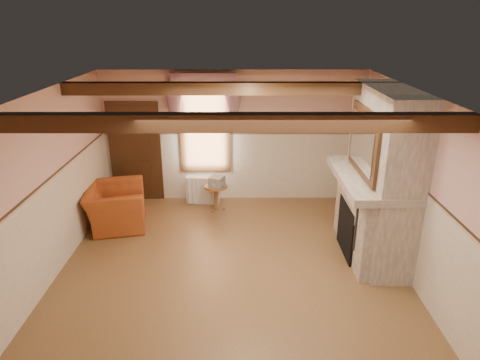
{
  "coord_description": "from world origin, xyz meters",
  "views": [
    {
      "loc": [
        0.13,
        -5.83,
        3.79
      ],
      "look_at": [
        0.14,
        0.8,
        1.26
      ],
      "focal_mm": 32.0,
      "sensor_mm": 36.0,
      "label": 1
    }
  ],
  "objects_px": {
    "mantel_clock": "(363,158)",
    "oil_lamp": "(369,162)",
    "armchair": "(116,206)",
    "radiator": "(203,190)",
    "bowl": "(374,175)",
    "side_table": "(216,198)"
  },
  "relations": [
    {
      "from": "bowl",
      "to": "mantel_clock",
      "type": "relative_size",
      "value": 1.42
    },
    {
      "from": "side_table",
      "to": "bowl",
      "type": "distance_m",
      "value": 3.41
    },
    {
      "from": "mantel_clock",
      "to": "oil_lamp",
      "type": "bearing_deg",
      "value": -90.0
    },
    {
      "from": "oil_lamp",
      "to": "armchair",
      "type": "bearing_deg",
      "value": 169.5
    },
    {
      "from": "armchair",
      "to": "side_table",
      "type": "bearing_deg",
      "value": -81.32
    },
    {
      "from": "side_table",
      "to": "oil_lamp",
      "type": "bearing_deg",
      "value": -30.38
    },
    {
      "from": "radiator",
      "to": "bowl",
      "type": "xyz_separation_m",
      "value": [
        2.91,
        -2.22,
        1.16
      ]
    },
    {
      "from": "side_table",
      "to": "mantel_clock",
      "type": "height_order",
      "value": "mantel_clock"
    },
    {
      "from": "radiator",
      "to": "bowl",
      "type": "distance_m",
      "value": 3.84
    },
    {
      "from": "mantel_clock",
      "to": "radiator",
      "type": "bearing_deg",
      "value": 151.91
    },
    {
      "from": "side_table",
      "to": "radiator",
      "type": "relative_size",
      "value": 0.79
    },
    {
      "from": "bowl",
      "to": "mantel_clock",
      "type": "distance_m",
      "value": 0.67
    },
    {
      "from": "oil_lamp",
      "to": "radiator",
      "type": "bearing_deg",
      "value": 146.97
    },
    {
      "from": "side_table",
      "to": "radiator",
      "type": "distance_m",
      "value": 0.47
    },
    {
      "from": "bowl",
      "to": "side_table",
      "type": "bearing_deg",
      "value": 144.56
    },
    {
      "from": "radiator",
      "to": "mantel_clock",
      "type": "relative_size",
      "value": 2.92
    },
    {
      "from": "side_table",
      "to": "bowl",
      "type": "xyz_separation_m",
      "value": [
        2.6,
        -1.85,
        1.19
      ]
    },
    {
      "from": "radiator",
      "to": "mantel_clock",
      "type": "bearing_deg",
      "value": -22.18
    },
    {
      "from": "radiator",
      "to": "bowl",
      "type": "bearing_deg",
      "value": -31.41
    },
    {
      "from": "bowl",
      "to": "radiator",
      "type": "bearing_deg",
      "value": 142.67
    },
    {
      "from": "armchair",
      "to": "radiator",
      "type": "relative_size",
      "value": 1.73
    },
    {
      "from": "radiator",
      "to": "oil_lamp",
      "type": "height_order",
      "value": "oil_lamp"
    }
  ]
}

